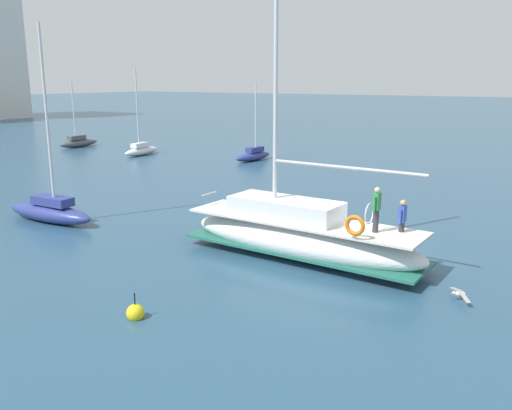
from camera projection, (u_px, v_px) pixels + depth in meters
The scene contains 8 objects.
ground_plane at pixel (357, 256), 20.39m from camera, with size 400.00×400.00×0.00m, color #284C66.
main_sailboat at pixel (300, 234), 20.02m from camera, with size 2.86×9.70×12.82m.
moored_sloop_far at pixel (141, 149), 47.20m from camera, with size 4.40×1.36×7.55m.
moored_catamaran at pixel (78, 142), 52.84m from camera, with size 4.60×1.13×6.30m.
moored_cutter_left at pixel (50, 210), 25.11m from camera, with size 1.43×5.29×8.99m.
moored_cutter_right at pixel (253, 155), 44.09m from camera, with size 4.36×1.45×6.29m.
seagull at pixel (459, 293), 16.27m from camera, with size 1.07×0.83×0.18m.
mooring_buoy at pixel (135, 313), 15.07m from camera, with size 0.52×0.52×0.86m.
Camera 1 is at (-18.53, -6.91, 6.59)m, focal length 37.52 mm.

